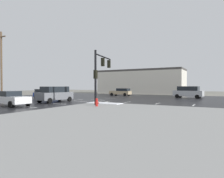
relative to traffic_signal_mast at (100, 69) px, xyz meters
name	(u,v)px	position (x,y,z in m)	size (l,w,h in m)	color
ground_plane	(89,101)	(-4.83, 4.67, -3.98)	(120.00, 120.00, 0.00)	slate
road_asphalt	(89,101)	(-4.83, 4.67, -3.97)	(44.00, 44.00, 0.02)	black
sidewalk_corner	(135,120)	(7.17, -7.33, -3.91)	(18.00, 18.00, 0.14)	gray
snow_strip_curbside	(105,103)	(0.17, 0.67, -3.81)	(4.00, 1.60, 0.06)	white
lane_markings	(91,101)	(-3.63, 3.29, -3.96)	(36.15, 36.15, 0.01)	silver
traffic_signal_mast	(100,69)	(0.00, 0.00, 0.00)	(1.07, 4.74, 5.76)	black
fire_hydrant	(97,102)	(1.10, -2.36, -3.45)	(0.48, 0.26, 0.79)	red
strip_building_background	(140,82)	(-6.89, 30.99, -0.80)	(22.29, 8.00, 6.37)	beige
suv_grey	(55,94)	(-7.19, 0.33, -2.89)	(2.46, 4.95, 2.03)	slate
sedan_blue	(46,94)	(-12.88, 3.95, -3.13)	(4.62, 2.23, 1.58)	navy
suv_silver	(188,92)	(6.91, 17.55, -2.89)	(4.99, 2.59, 2.03)	#B7BABF
sedan_tan	(121,92)	(-6.45, 18.33, -3.13)	(4.57, 2.09, 1.58)	tan
sedan_white	(11,98)	(-7.61, -5.57, -3.13)	(4.66, 2.38, 1.58)	white
utility_pole_mid	(1,64)	(-18.42, 0.10, 1.55)	(2.20, 0.28, 10.61)	brown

